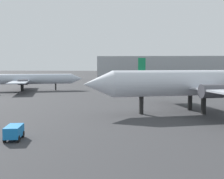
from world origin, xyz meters
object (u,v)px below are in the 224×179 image
object	(u,v)px
airplane_far_left	(26,79)
baggage_cart	(14,132)
airplane_on_taxiway	(192,83)
airplane_far_right	(171,77)

from	to	relation	value
airplane_far_left	baggage_cart	distance (m)	49.61
airplane_far_left	airplane_on_taxiway	bearing A→B (deg)	-55.58
airplane_on_taxiway	airplane_far_right	size ratio (longest dim) A/B	1.13
baggage_cart	airplane_far_left	bearing A→B (deg)	-168.63
airplane_far_right	baggage_cart	world-z (taller)	airplane_far_right
airplane_far_left	airplane_far_right	distance (m)	44.42
airplane_on_taxiway	baggage_cart	bearing A→B (deg)	24.55
airplane_on_taxiway	airplane_far_left	size ratio (longest dim) A/B	1.05
airplane_on_taxiway	airplane_far_left	bearing A→B (deg)	-55.58
airplane_on_taxiway	baggage_cart	distance (m)	25.26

